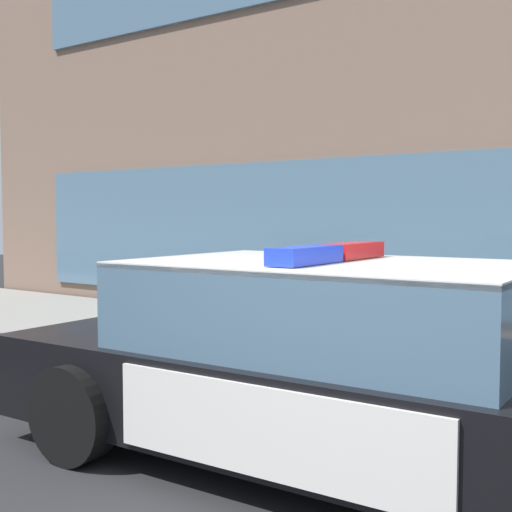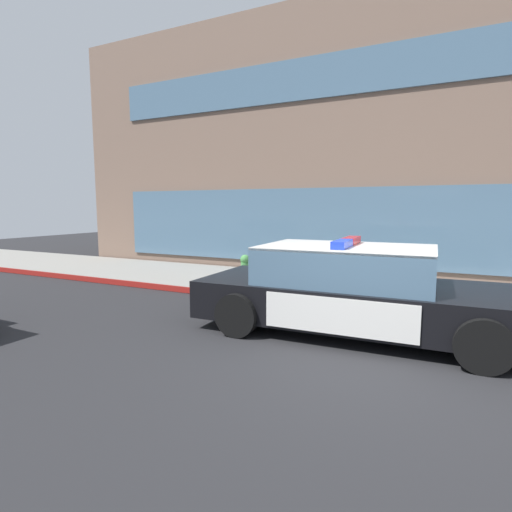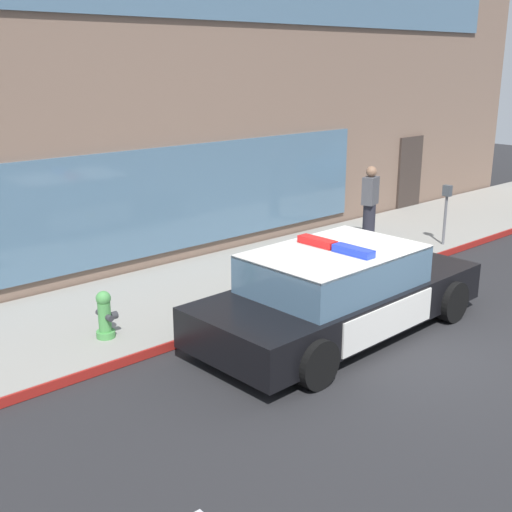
# 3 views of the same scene
# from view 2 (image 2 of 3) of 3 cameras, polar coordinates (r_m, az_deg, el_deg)

# --- Properties ---
(ground) EXTENTS (48.00, 48.00, 0.00)m
(ground) POSITION_cam_2_polar(r_m,az_deg,el_deg) (5.52, 15.68, -14.39)
(ground) COLOR #262628
(sidewalk) EXTENTS (48.00, 3.20, 0.15)m
(sidewalk) POSITION_cam_2_polar(r_m,az_deg,el_deg) (9.30, 20.15, -5.28)
(sidewalk) COLOR gray
(sidewalk) RESTS_ON ground
(curb_red_paint) EXTENTS (28.80, 0.04, 0.14)m
(curb_red_paint) POSITION_cam_2_polar(r_m,az_deg,el_deg) (7.73, 18.90, -7.69)
(curb_red_paint) COLOR maroon
(curb_red_paint) RESTS_ON ground
(storefront_building) EXTENTS (22.98, 9.14, 7.51)m
(storefront_building) POSITION_cam_2_polar(r_m,az_deg,el_deg) (15.33, 25.54, 12.99)
(storefront_building) COLOR #7A6051
(storefront_building) RESTS_ON ground
(police_cruiser) EXTENTS (5.08, 2.27, 1.49)m
(police_cruiser) POSITION_cam_2_polar(r_m,az_deg,el_deg) (6.52, 13.89, -4.76)
(police_cruiser) COLOR black
(police_cruiser) RESTS_ON ground
(fire_hydrant) EXTENTS (0.34, 0.39, 0.73)m
(fire_hydrant) POSITION_cam_2_polar(r_m,az_deg,el_deg) (9.37, -1.55, -2.09)
(fire_hydrant) COLOR #4C994C
(fire_hydrant) RESTS_ON sidewalk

